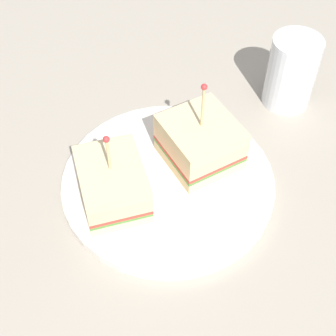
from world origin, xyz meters
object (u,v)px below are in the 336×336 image
plate (168,182)px  sandwich_half_back (200,142)px  drink_glass (290,76)px  sandwich_half_front (113,184)px

plate → sandwich_half_back: bearing=76.1°
plate → drink_glass: 22.25cm
plate → drink_glass: drink_glass is taller
plate → sandwich_half_front: bearing=-119.8°
sandwich_half_back → plate: bearing=-103.9°
plate → sandwich_half_back: size_ratio=2.16×
sandwich_half_front → sandwich_half_back: sandwich_half_back is taller
sandwich_half_front → drink_glass: bearing=73.7°
plate → sandwich_half_front: (-3.31, -5.80, 3.30)cm
sandwich_half_front → drink_glass: sandwich_half_front is taller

